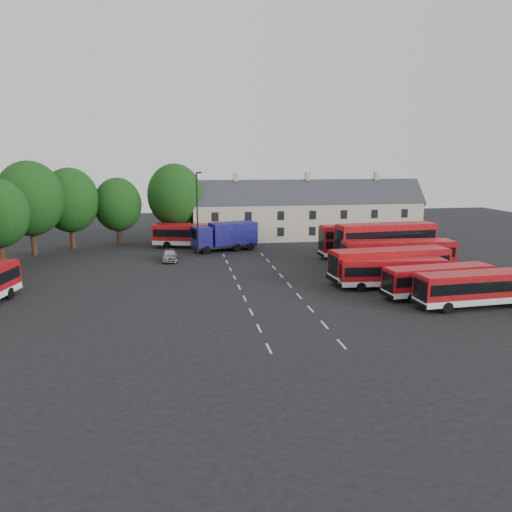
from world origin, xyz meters
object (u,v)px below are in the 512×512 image
object	(u,v)px
bus_dd_south	(385,241)
box_truck	(225,235)
bus_row_a	(477,286)
silver_car	(170,255)
lamppost	(197,212)

from	to	relation	value
bus_dd_south	box_truck	size ratio (longest dim) A/B	1.33
bus_row_a	bus_dd_south	xyz separation A→B (m)	(-0.71, 17.23, 0.96)
box_truck	bus_row_a	bearing A→B (deg)	-74.42
bus_dd_south	box_truck	distance (m)	21.08
bus_row_a	silver_car	bearing A→B (deg)	134.02
bus_row_a	box_truck	xyz separation A→B (m)	(-18.32, 28.79, 0.33)
lamppost	bus_dd_south	bearing A→B (deg)	-20.69
lamppost	bus_row_a	bearing A→B (deg)	-48.86
box_truck	silver_car	bearing A→B (deg)	-159.78
box_truck	silver_car	size ratio (longest dim) A/B	2.06
bus_row_a	bus_dd_south	size ratio (longest dim) A/B	0.89
bus_row_a	box_truck	bearing A→B (deg)	118.66
bus_dd_south	bus_row_a	bearing A→B (deg)	-93.22
bus_dd_south	box_truck	bearing A→B (deg)	141.14
bus_row_a	silver_car	size ratio (longest dim) A/B	2.44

